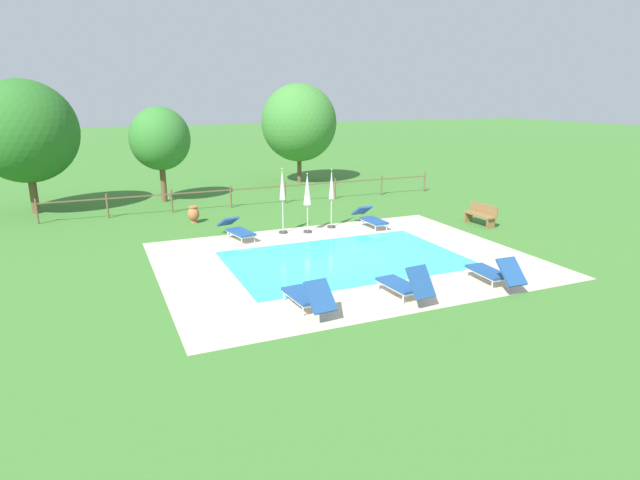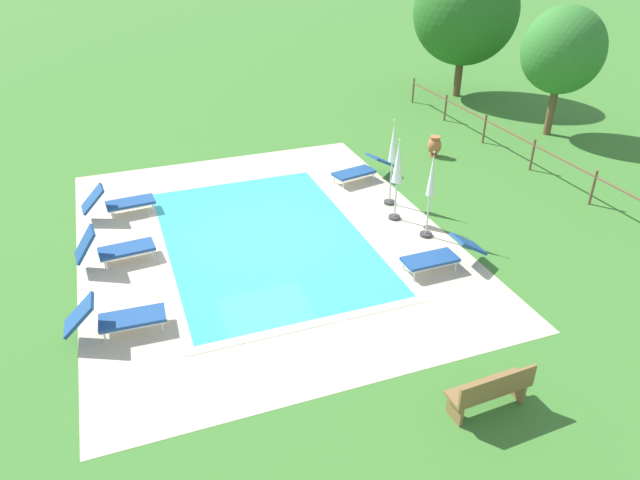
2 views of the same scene
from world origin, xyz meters
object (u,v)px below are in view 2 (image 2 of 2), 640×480
sun_lounger_north_near_steps (362,169)px  sun_lounger_north_end (117,318)px  patio_umbrella_closed_row_centre (393,151)px  wooden_bench_lawn_side (491,390)px  sun_lounger_north_mid (115,248)px  sun_lounger_north_far (441,255)px  sun_lounger_south_near_corner (120,202)px  patio_umbrella_closed_row_west (398,167)px  patio_umbrella_closed_row_mid_west (431,184)px  terracotta_urn_near_fence (434,146)px  tree_far_west (466,12)px  tree_centre (563,50)px

sun_lounger_north_near_steps → sun_lounger_north_end: bearing=-55.3°
patio_umbrella_closed_row_centre → sun_lounger_north_end: bearing=-65.8°
sun_lounger_north_near_steps → wooden_bench_lawn_side: 9.82m
sun_lounger_north_mid → sun_lounger_north_far: sun_lounger_north_mid is taller
sun_lounger_south_near_corner → patio_umbrella_closed_row_west: (2.87, 7.03, 1.15)m
sun_lounger_north_mid → patio_umbrella_closed_row_mid_west: (1.42, 7.65, 1.07)m
patio_umbrella_closed_row_mid_west → wooden_bench_lawn_side: size_ratio=1.55×
patio_umbrella_closed_row_west → terracotta_urn_near_fence: size_ratio=3.28×
sun_lounger_north_end → tree_far_west: (-12.44, 15.49, 3.21)m
sun_lounger_north_mid → wooden_bench_lawn_side: 9.12m
tree_far_west → tree_centre: 5.70m
sun_lounger_north_end → patio_umbrella_closed_row_centre: bearing=114.2°
patio_umbrella_closed_row_west → tree_centre: size_ratio=0.50×
sun_lounger_south_near_corner → wooden_bench_lawn_side: bearing=28.7°
sun_lounger_north_near_steps → wooden_bench_lawn_side: bearing=-11.1°
patio_umbrella_closed_row_west → wooden_bench_lawn_side: bearing=-13.7°
sun_lounger_south_near_corner → tree_far_west: tree_far_west is taller
sun_lounger_north_near_steps → sun_lounger_north_far: sun_lounger_north_far is taller
sun_lounger_north_near_steps → patio_umbrella_closed_row_centre: size_ratio=0.85×
sun_lounger_north_end → wooden_bench_lawn_side: bearing=52.9°
sun_lounger_north_end → patio_umbrella_closed_row_west: (-2.57, 7.44, 1.16)m
sun_lounger_north_mid → patio_umbrella_closed_row_centre: 7.73m
patio_umbrella_closed_row_west → patio_umbrella_closed_row_mid_west: (1.16, 0.34, -0.07)m
wooden_bench_lawn_side → terracotta_urn_near_fence: wooden_bench_lawn_side is taller
patio_umbrella_closed_row_centre → sun_lounger_north_near_steps: bearing=-177.5°
sun_lounger_north_mid → sun_lounger_north_end: sun_lounger_north_mid is taller
sun_lounger_north_far → patio_umbrella_closed_row_mid_west: size_ratio=0.87×
sun_lounger_north_mid → wooden_bench_lawn_side: sun_lounger_north_mid is taller
wooden_bench_lawn_side → terracotta_urn_near_fence: size_ratio=2.16×
sun_lounger_north_far → patio_umbrella_closed_row_west: bearing=177.3°
tree_far_west → patio_umbrella_closed_row_centre: bearing=-40.8°
tree_far_west → tree_centre: bearing=4.5°
sun_lounger_south_near_corner → wooden_bench_lawn_side: sun_lounger_south_near_corner is taller
sun_lounger_north_mid → patio_umbrella_closed_row_mid_west: 7.86m
sun_lounger_north_near_steps → sun_lounger_north_far: 5.40m
tree_centre → wooden_bench_lawn_side: bearing=-42.5°
sun_lounger_north_end → sun_lounger_north_far: bearing=89.2°
sun_lounger_north_near_steps → sun_lounger_north_far: size_ratio=1.04×
sun_lounger_north_near_steps → sun_lounger_north_end: sun_lounger_north_end is taller
sun_lounger_north_end → sun_lounger_south_near_corner: (-5.44, 0.40, 0.00)m
sun_lounger_north_near_steps → tree_centre: 8.85m
sun_lounger_north_mid → terracotta_urn_near_fence: size_ratio=2.64×
tree_centre → patio_umbrella_closed_row_mid_west: bearing=-56.6°
patio_umbrella_closed_row_west → tree_centre: bearing=116.4°
patio_umbrella_closed_row_mid_west → tree_centre: tree_centre is taller
patio_umbrella_closed_row_west → terracotta_urn_near_fence: (-3.72, 3.36, -1.16)m
patio_umbrella_closed_row_west → tree_far_west: bearing=140.8°
sun_lounger_north_end → wooden_bench_lawn_side: sun_lounger_north_end is taller
patio_umbrella_closed_row_centre → terracotta_urn_near_fence: (-2.82, 3.07, -1.24)m
sun_lounger_north_end → patio_umbrella_closed_row_west: bearing=109.1°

